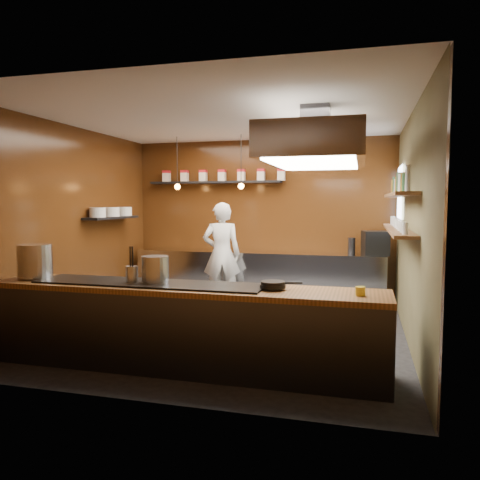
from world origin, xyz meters
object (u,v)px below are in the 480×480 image
(stockpot_small, at_px, (155,269))
(chef, at_px, (222,254))
(stockpot_large, at_px, (35,261))
(extractor_hood, at_px, (315,147))
(espresso_machine, at_px, (375,243))

(stockpot_small, height_order, chef, chef)
(stockpot_large, height_order, stockpot_small, stockpot_large)
(extractor_hood, distance_m, espresso_machine, 2.98)
(espresso_machine, height_order, chef, chef)
(stockpot_large, bearing_deg, chef, 66.71)
(extractor_hood, relative_size, espresso_machine, 4.78)
(extractor_hood, xyz_separation_m, stockpot_small, (-1.65, -1.13, -1.42))
(espresso_machine, xyz_separation_m, chef, (-2.62, -0.56, -0.20))
(stockpot_large, distance_m, chef, 3.43)
(chef, bearing_deg, stockpot_large, 51.21)
(extractor_hood, xyz_separation_m, espresso_machine, (0.80, 2.51, -1.40))
(espresso_machine, relative_size, chef, 0.23)
(extractor_hood, distance_m, chef, 3.11)
(stockpot_small, distance_m, chef, 3.09)
(stockpot_large, height_order, chef, chef)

